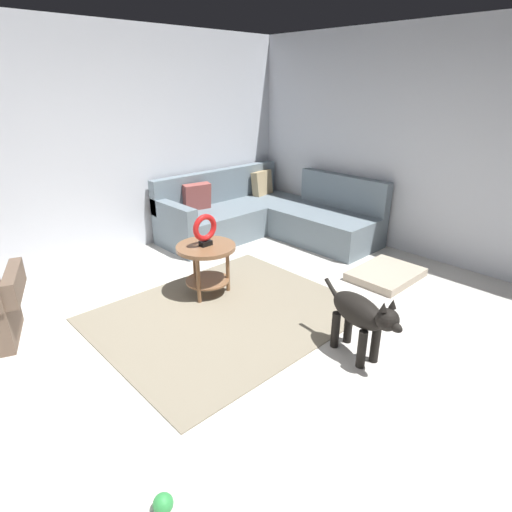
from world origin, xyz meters
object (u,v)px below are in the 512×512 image
side_table (206,257)px  dog_toy_ball (163,504)px  torus_sculpture (205,229)px  sectional_couch (266,216)px  dog (361,316)px  dog_bed_mat (386,274)px

side_table → dog_toy_ball: (-1.64, -1.77, -0.36)m
torus_sculpture → dog_toy_ball: bearing=-132.7°
sectional_couch → dog: size_ratio=2.69×
sectional_couch → side_table: bearing=-153.2°
dog → torus_sculpture: bearing=-69.3°
dog_toy_ball → dog_bed_mat: bearing=11.7°
dog_toy_ball → side_table: bearing=47.3°
side_table → torus_sculpture: (-0.00, -0.00, 0.29)m
dog_bed_mat → dog: bearing=-157.4°
side_table → dog_toy_ball: size_ratio=5.60×
side_table → dog: bearing=-82.9°
sectional_couch → side_table: sectional_couch is taller
dog → sectional_couch: bearing=-106.5°
dog_toy_ball → sectional_couch: bearing=38.3°
sectional_couch → dog: sectional_couch is taller
torus_sculpture → dog_toy_ball: 2.50m
dog_bed_mat → dog: size_ratio=0.96×
sectional_couch → torus_sculpture: (-1.70, -0.86, 0.42)m
sectional_couch → torus_sculpture: 1.95m
sectional_couch → dog_toy_ball: sectional_couch is taller
sectional_couch → dog_bed_mat: size_ratio=2.81×
dog_bed_mat → dog_toy_ball: bearing=-168.3°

